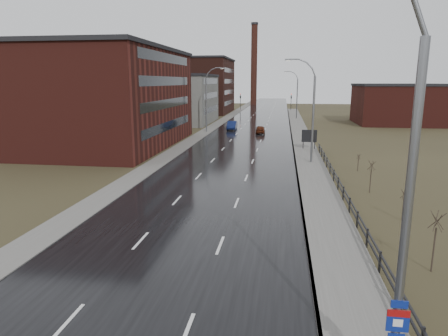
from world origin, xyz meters
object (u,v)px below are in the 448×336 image
(car_near, at_px, (232,126))
(car_far, at_px, (260,130))
(streetlight_main, at_px, (396,196))
(billboard, at_px, (309,137))

(car_near, bearing_deg, car_far, -42.76)
(car_near, distance_m, car_far, 7.41)
(streetlight_main, xyz_separation_m, car_near, (-12.36, 64.23, -5.27))
(car_far, bearing_deg, streetlight_main, 93.24)
(billboard, height_order, car_far, billboard)
(billboard, distance_m, car_near, 24.71)
(streetlight_main, relative_size, car_far, 3.00)
(billboard, bearing_deg, streetlight_main, -90.83)
(streetlight_main, height_order, car_near, streetlight_main)
(streetlight_main, xyz_separation_m, billboard, (0.63, 43.24, -4.27))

